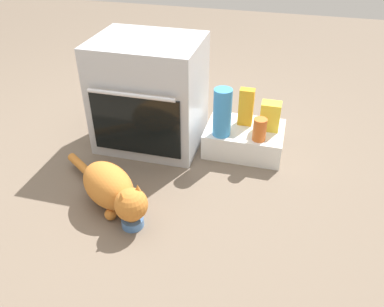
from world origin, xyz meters
TOP-DOWN VIEW (x-y plane):
  - ground at (0.00, 0.00)m, footprint 8.00×8.00m
  - oven at (-0.05, 0.47)m, footprint 0.65×0.56m
  - pantry_cabinet at (0.56, 0.52)m, footprint 0.49×0.36m
  - food_bowl at (0.12, -0.32)m, footprint 0.11×0.11m
  - cat at (-0.03, -0.22)m, footprint 0.65×0.49m
  - juice_carton at (0.55, 0.57)m, footprint 0.09×0.06m
  - water_bottle at (0.42, 0.40)m, footprint 0.11×0.11m
  - sauce_jar at (0.65, 0.40)m, footprint 0.08×0.08m
  - snack_bag at (0.70, 0.54)m, footprint 0.12×0.09m

SIDE VIEW (x-z plane):
  - ground at x=0.00m, z-range 0.00..0.00m
  - food_bowl at x=0.12m, z-range -0.01..0.06m
  - pantry_cabinet at x=0.56m, z-range 0.00..0.16m
  - cat at x=-0.03m, z-range 0.01..0.25m
  - sauce_jar at x=0.65m, z-range 0.16..0.30m
  - snack_bag at x=0.70m, z-range 0.16..0.34m
  - juice_carton at x=0.55m, z-range 0.16..0.40m
  - water_bottle at x=0.42m, z-range 0.16..0.46m
  - oven at x=-0.05m, z-range 0.00..0.69m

